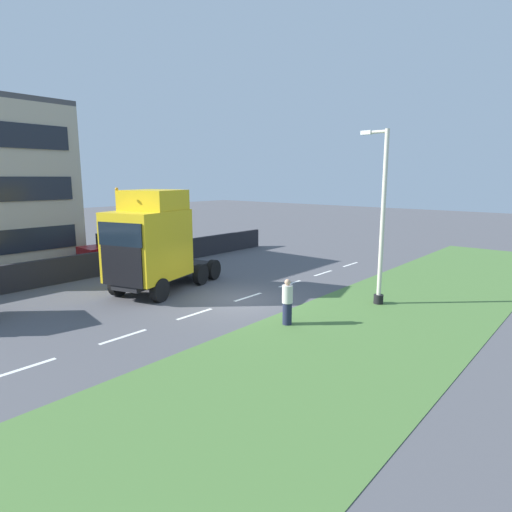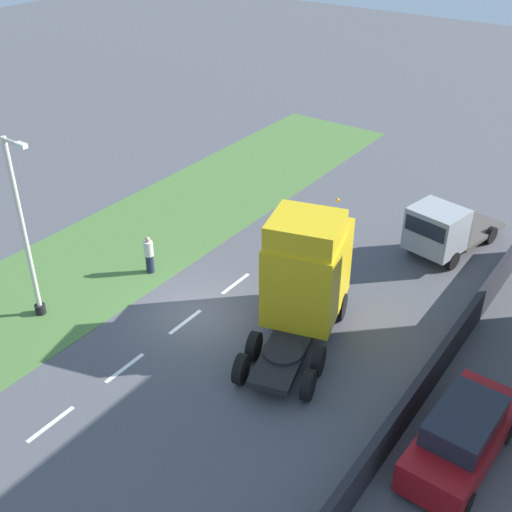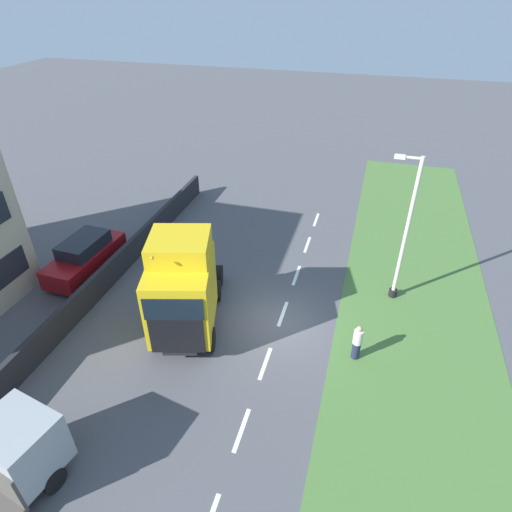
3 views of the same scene
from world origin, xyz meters
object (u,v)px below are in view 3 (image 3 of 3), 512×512
object	(u,v)px
lorry_cab	(183,289)
pedestrian	(357,343)
parked_car	(85,256)
lamp_post	(403,240)
flatbed_truck	(9,462)

from	to	relation	value
lorry_cab	pedestrian	world-z (taller)	lorry_cab
parked_car	lamp_post	distance (m)	16.02
pedestrian	lamp_post	bearing A→B (deg)	-106.39
flatbed_truck	lorry_cab	bearing A→B (deg)	85.81
lorry_cab	parked_car	bearing A→B (deg)	-37.51
lamp_post	lorry_cab	bearing A→B (deg)	30.50
flatbed_truck	lamp_post	distance (m)	17.05
lorry_cab	parked_car	size ratio (longest dim) A/B	1.37
lorry_cab	parked_car	distance (m)	7.65
parked_car	pedestrian	distance (m)	14.50
lorry_cab	pedestrian	bearing A→B (deg)	168.08
lorry_cab	lamp_post	size ratio (longest dim) A/B	0.92
parked_car	lamp_post	bearing A→B (deg)	-168.99
flatbed_truck	pedestrian	xyz separation A→B (m)	(-9.51, -8.35, -0.48)
lorry_cab	lamp_post	xyz separation A→B (m)	(-8.70, -5.12, 0.88)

